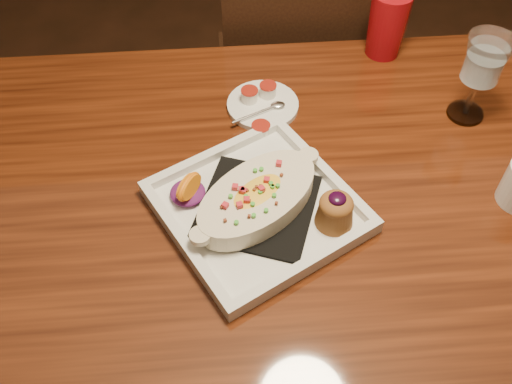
{
  "coord_description": "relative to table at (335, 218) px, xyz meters",
  "views": [
    {
      "loc": [
        -0.21,
        -0.67,
        1.57
      ],
      "look_at": [
        -0.16,
        -0.01,
        0.77
      ],
      "focal_mm": 40.0,
      "sensor_mm": 36.0,
      "label": 1
    }
  ],
  "objects": [
    {
      "name": "goblet",
      "position": [
        0.29,
        0.18,
        0.23
      ],
      "size": [
        0.09,
        0.09,
        0.19
      ],
      "color": "silver",
      "rests_on": "table"
    },
    {
      "name": "table",
      "position": [
        0.0,
        0.0,
        0.0
      ],
      "size": [
        1.5,
        0.9,
        0.75
      ],
      "color": "#63270E",
      "rests_on": "floor"
    },
    {
      "name": "plate",
      "position": [
        -0.15,
        -0.05,
        0.13
      ],
      "size": [
        0.43,
        0.43,
        0.08
      ],
      "rotation": [
        0.0,
        0.0,
        0.5
      ],
      "color": "silver",
      "rests_on": "table"
    },
    {
      "name": "creamer_loose",
      "position": [
        -0.14,
        0.15,
        0.11
      ],
      "size": [
        0.04,
        0.04,
        0.03
      ],
      "color": "white",
      "rests_on": "table"
    },
    {
      "name": "chair_far",
      "position": [
        -0.0,
        0.63,
        -0.15
      ],
      "size": [
        0.42,
        0.42,
        0.93
      ],
      "rotation": [
        0.0,
        0.0,
        3.14
      ],
      "color": "black",
      "rests_on": "floor"
    },
    {
      "name": "red_tumbler",
      "position": [
        0.17,
        0.4,
        0.17
      ],
      "size": [
        0.09,
        0.09,
        0.15
      ],
      "primitive_type": "cone",
      "color": "#A50B13",
      "rests_on": "table"
    },
    {
      "name": "floor",
      "position": [
        0.0,
        0.0,
        -0.65
      ],
      "size": [
        7.0,
        7.0,
        0.0
      ],
      "primitive_type": "plane",
      "color": "#321A10",
      "rests_on": "ground"
    },
    {
      "name": "saucer",
      "position": [
        -0.13,
        0.24,
        0.11
      ],
      "size": [
        0.15,
        0.15,
        0.1
      ],
      "color": "silver",
      "rests_on": "table"
    }
  ]
}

